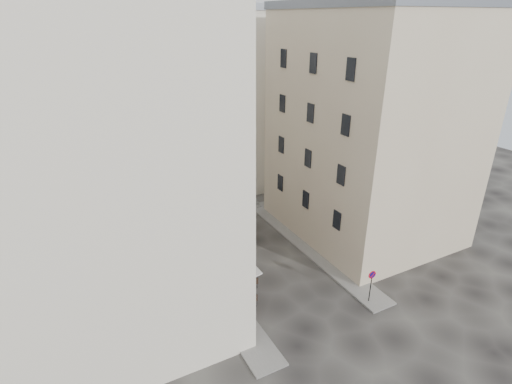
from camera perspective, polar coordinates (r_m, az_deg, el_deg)
ground at (r=29.69m, az=3.30°, el=-12.35°), size 90.00×90.00×0.00m
sidewalk_left at (r=31.08m, az=-7.85°, el=-10.58°), size 2.00×22.00×0.12m
sidewalk_right at (r=33.83m, az=7.31°, el=-7.45°), size 2.00×18.00×0.12m
building_left at (r=24.60m, az=-21.62°, el=5.12°), size 12.20×16.20×20.60m
building_right at (r=34.23m, az=16.06°, el=9.04°), size 12.20×14.20×18.60m
building_back at (r=41.91m, az=-11.28°, el=12.08°), size 18.20×10.20×18.60m
cafe_storefront at (r=27.77m, az=-5.51°, el=-10.54°), size 1.74×7.30×3.50m
stone_steps at (r=39.24m, az=-6.08°, el=-2.18°), size 9.00×3.15×0.80m
bollard_near at (r=27.43m, az=-1.62°, el=-14.43°), size 0.12×0.12×0.98m
bollard_mid at (r=30.01m, az=-4.61°, el=-10.72°), size 0.12×0.12×0.98m
bollard_far at (r=32.77m, az=-7.06°, el=-7.60°), size 0.12×0.12×0.98m
no_parking_sign at (r=27.60m, az=16.18°, el=-12.03°), size 0.57×0.11×2.49m
bistro_table_a at (r=26.97m, az=-1.27°, el=-15.37°), size 1.29×0.61×0.91m
bistro_table_b at (r=28.48m, az=-0.98°, el=-13.01°), size 1.20×0.56×0.84m
bistro_table_c at (r=29.56m, az=-4.05°, el=-11.41°), size 1.33×0.62×0.93m
bistro_table_d at (r=29.98m, az=-3.81°, el=-10.86°), size 1.31×0.61×0.92m
bistro_table_e at (r=31.59m, az=-5.81°, el=-8.97°), size 1.29×0.60×0.91m
pedestrian at (r=28.35m, az=-2.95°, el=-12.09°), size 0.67×0.46×1.77m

